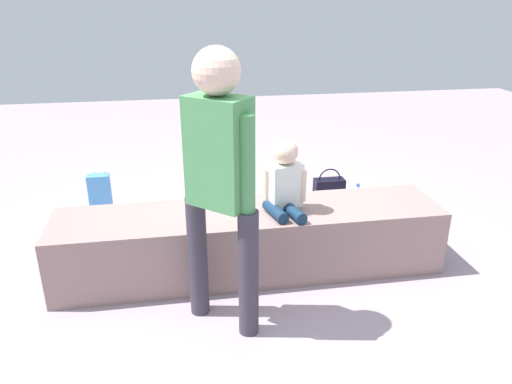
# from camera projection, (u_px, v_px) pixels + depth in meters

# --- Properties ---
(ground_plane) EXTENTS (12.00, 12.00, 0.00)m
(ground_plane) POSITION_uv_depth(u_px,v_px,m) (251.00, 269.00, 3.39)
(ground_plane) COLOR #9F8D9A
(concrete_ledge) EXTENTS (2.57, 0.55, 0.45)m
(concrete_ledge) POSITION_uv_depth(u_px,v_px,m) (250.00, 241.00, 3.30)
(concrete_ledge) COLOR gray
(concrete_ledge) RESTS_ON ground_plane
(child_seated) EXTENTS (0.28, 0.34, 0.48)m
(child_seated) POSITION_uv_depth(u_px,v_px,m) (285.00, 181.00, 3.14)
(child_seated) COLOR #132D4A
(child_seated) RESTS_ON concrete_ledge
(adult_standing) EXTENTS (0.37, 0.36, 1.56)m
(adult_standing) POSITION_uv_depth(u_px,v_px,m) (219.00, 170.00, 2.50)
(adult_standing) COLOR #35323D
(adult_standing) RESTS_ON ground_plane
(cake_plate) EXTENTS (0.22, 0.22, 0.07)m
(cake_plate) POSITION_uv_depth(u_px,v_px,m) (236.00, 203.00, 3.29)
(cake_plate) COLOR #4CA5D8
(cake_plate) RESTS_ON concrete_ledge
(gift_bag) EXTENTS (0.18, 0.11, 0.37)m
(gift_bag) POSITION_uv_depth(u_px,v_px,m) (100.00, 192.00, 4.25)
(gift_bag) COLOR #4C99E0
(gift_bag) RESTS_ON ground_plane
(railing_post) EXTENTS (0.36, 0.36, 0.98)m
(railing_post) POSITION_uv_depth(u_px,v_px,m) (219.00, 168.00, 4.27)
(railing_post) COLOR black
(railing_post) RESTS_ON ground_plane
(water_bottle_near_gift) EXTENTS (0.07, 0.07, 0.19)m
(water_bottle_near_gift) POSITION_uv_depth(u_px,v_px,m) (297.00, 199.00, 4.32)
(water_bottle_near_gift) COLOR silver
(water_bottle_near_gift) RESTS_ON ground_plane
(water_bottle_far_side) EXTENTS (0.07, 0.07, 0.22)m
(water_bottle_far_side) POSITION_uv_depth(u_px,v_px,m) (357.00, 197.00, 4.33)
(water_bottle_far_side) COLOR silver
(water_bottle_far_side) RESTS_ON ground_plane
(party_cup_red) EXTENTS (0.08, 0.08, 0.10)m
(party_cup_red) POSITION_uv_depth(u_px,v_px,m) (213.00, 216.00, 4.08)
(party_cup_red) COLOR red
(party_cup_red) RESTS_ON ground_plane
(cake_box_white) EXTENTS (0.36, 0.39, 0.10)m
(cake_box_white) POSITION_uv_depth(u_px,v_px,m) (282.00, 193.00, 4.55)
(cake_box_white) COLOR white
(cake_box_white) RESTS_ON ground_plane
(handbag_black_leather) EXTENTS (0.27, 0.13, 0.32)m
(handbag_black_leather) POSITION_uv_depth(u_px,v_px,m) (329.00, 190.00, 4.45)
(handbag_black_leather) COLOR black
(handbag_black_leather) RESTS_ON ground_plane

